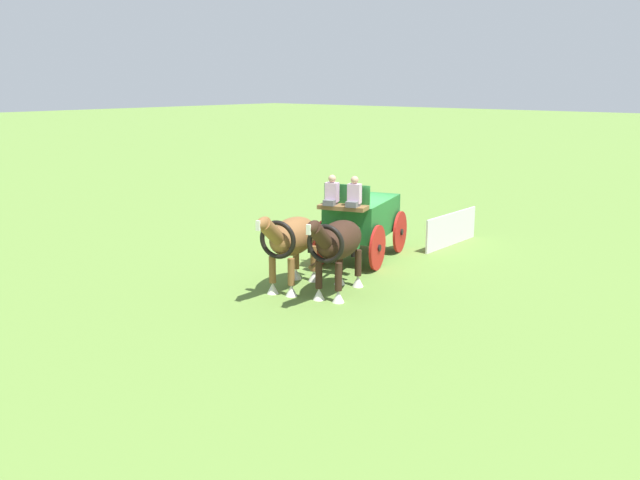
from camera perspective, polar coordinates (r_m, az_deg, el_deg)
ground_plane at (r=21.11m, az=3.58°, el=-1.50°), size 220.00×220.00×0.00m
show_wagon at (r=20.68m, az=3.49°, el=1.81°), size 5.89×2.82×2.81m
draft_horse_near at (r=17.12m, az=1.48°, el=-0.25°), size 3.04×1.52×2.25m
draft_horse_off at (r=17.63m, az=-2.45°, el=0.10°), size 3.04×1.54×2.23m
sponsor_banner at (r=23.01m, az=11.07°, el=0.92°), size 3.20×0.08×1.10m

